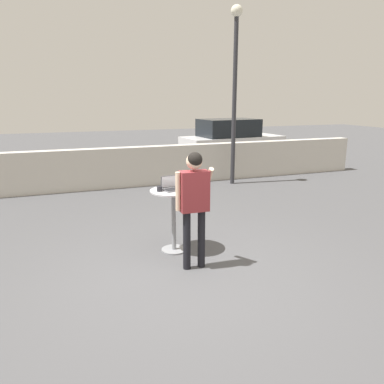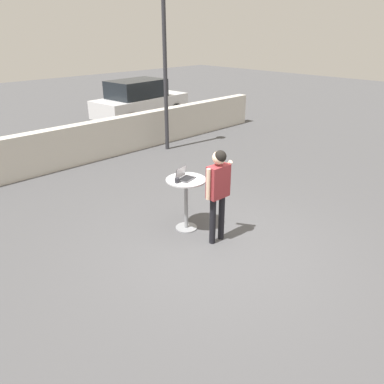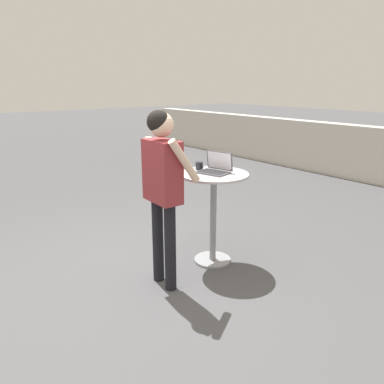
# 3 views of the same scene
# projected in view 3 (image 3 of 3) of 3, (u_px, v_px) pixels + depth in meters

# --- Properties ---
(ground_plane) EXTENTS (50.00, 50.00, 0.00)m
(ground_plane) POSITION_uv_depth(u_px,v_px,m) (133.00, 284.00, 3.75)
(ground_plane) COLOR #4C4C4F
(cafe_table) EXTENTS (0.74, 0.74, 1.02)m
(cafe_table) POSITION_uv_depth(u_px,v_px,m) (213.00, 200.00, 4.04)
(cafe_table) COLOR gray
(cafe_table) RESTS_ON ground_plane
(laptop) EXTENTS (0.37, 0.32, 0.22)m
(laptop) POSITION_uv_depth(u_px,v_px,m) (215.00, 168.00, 3.97)
(laptop) COLOR #515156
(laptop) RESTS_ON cafe_table
(coffee_mug) EXTENTS (0.11, 0.08, 0.09)m
(coffee_mug) POSITION_uv_depth(u_px,v_px,m) (199.00, 166.00, 4.11)
(coffee_mug) COLOR #232328
(coffee_mug) RESTS_ON cafe_table
(standing_person) EXTENTS (0.55, 0.37, 1.72)m
(standing_person) POSITION_uv_depth(u_px,v_px,m) (162.00, 178.00, 3.45)
(standing_person) COLOR black
(standing_person) RESTS_ON ground_plane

